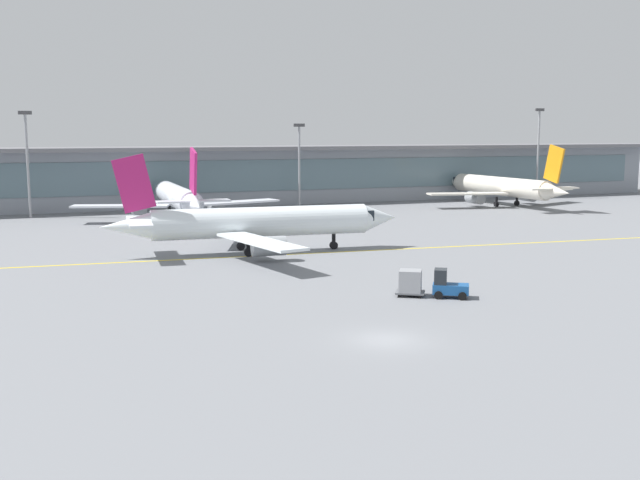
# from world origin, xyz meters

# --- Properties ---
(ground_plane) EXTENTS (400.00, 400.00, 0.00)m
(ground_plane) POSITION_xyz_m (0.00, 0.00, 0.00)
(ground_plane) COLOR slate
(taxiway_centreline_stripe) EXTENTS (109.75, 8.09, 0.01)m
(taxiway_centreline_stripe) POSITION_xyz_m (2.10, 31.24, 0.00)
(taxiway_centreline_stripe) COLOR yellow
(taxiway_centreline_stripe) RESTS_ON ground_plane
(terminal_concourse) EXTENTS (193.35, 11.00, 9.60)m
(terminal_concourse) POSITION_xyz_m (0.00, 82.74, 4.92)
(terminal_concourse) COLOR #8C939E
(terminal_concourse) RESTS_ON ground_plane
(gate_airplane_1) EXTENTS (28.45, 30.51, 10.13)m
(gate_airplane_1) POSITION_xyz_m (-0.82, 64.18, 3.04)
(gate_airplane_1) COLOR silver
(gate_airplane_1) RESTS_ON ground_plane
(gate_airplane_2) EXTENTS (28.33, 30.53, 10.11)m
(gate_airplane_2) POSITION_xyz_m (52.27, 65.81, 3.03)
(gate_airplane_2) COLOR silver
(gate_airplane_2) RESTS_ON ground_plane
(taxiing_regional_jet) EXTENTS (30.15, 27.97, 9.98)m
(taxiing_regional_jet) POSITION_xyz_m (1.71, 33.27, 2.99)
(taxiing_regional_jet) COLOR white
(taxiing_regional_jet) RESTS_ON ground_plane
(baggage_tug) EXTENTS (2.95, 2.58, 2.10)m
(baggage_tug) POSITION_xyz_m (9.06, 8.60, 0.89)
(baggage_tug) COLOR #194C8C
(baggage_tug) RESTS_ON ground_plane
(cargo_dolly_lead) EXTENTS (2.63, 2.46, 1.94)m
(cargo_dolly_lead) POSITION_xyz_m (6.74, 10.02, 1.05)
(cargo_dolly_lead) COLOR #595B60
(cargo_dolly_lead) RESTS_ON ground_plane
(apron_light_mast_1) EXTENTS (1.80, 0.36, 14.82)m
(apron_light_mast_1) POSITION_xyz_m (-19.84, 73.84, 8.10)
(apron_light_mast_1) COLOR gray
(apron_light_mast_1) RESTS_ON ground_plane
(apron_light_mast_2) EXTENTS (1.80, 0.36, 13.23)m
(apron_light_mast_2) POSITION_xyz_m (20.30, 74.47, 7.30)
(apron_light_mast_2) COLOR gray
(apron_light_mast_2) RESTS_ON ground_plane
(apron_light_mast_3) EXTENTS (1.80, 0.36, 16.09)m
(apron_light_mast_3) POSITION_xyz_m (65.98, 75.06, 8.74)
(apron_light_mast_3) COLOR gray
(apron_light_mast_3) RESTS_ON ground_plane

